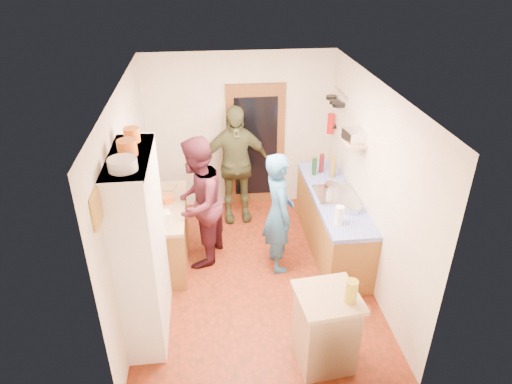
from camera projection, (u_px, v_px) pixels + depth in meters
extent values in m
cube|color=maroon|center=(254.00, 274.00, 6.28)|extent=(3.00, 4.00, 0.02)
cube|color=silver|center=(253.00, 86.00, 5.02)|extent=(3.00, 4.00, 0.02)
cube|color=silver|center=(240.00, 132.00, 7.40)|extent=(3.00, 0.02, 2.60)
cube|color=silver|center=(278.00, 302.00, 3.90)|extent=(3.00, 0.02, 2.60)
cube|color=silver|center=(129.00, 197.00, 5.50)|extent=(0.02, 4.00, 2.60)
cube|color=silver|center=(371.00, 184.00, 5.80)|extent=(0.02, 4.00, 2.60)
cube|color=brown|center=(256.00, 147.00, 7.51)|extent=(0.95, 0.06, 2.10)
cube|color=black|center=(256.00, 148.00, 7.48)|extent=(0.70, 0.02, 1.70)
cube|color=white|center=(142.00, 249.00, 4.92)|extent=(0.40, 1.20, 2.20)
cube|color=white|center=(128.00, 157.00, 4.40)|extent=(0.40, 1.14, 0.04)
cylinder|color=white|center=(122.00, 164.00, 4.09)|extent=(0.26, 0.26, 0.11)
cylinder|color=orange|center=(127.00, 148.00, 4.37)|extent=(0.19, 0.19, 0.15)
cylinder|color=orange|center=(132.00, 135.00, 4.67)|extent=(0.16, 0.16, 0.15)
cube|color=brown|center=(164.00, 235.00, 6.35)|extent=(0.60, 1.40, 0.85)
cube|color=tan|center=(161.00, 207.00, 6.13)|extent=(0.64, 1.44, 0.05)
cube|color=white|center=(162.00, 219.00, 5.67)|extent=(0.26, 0.22, 0.17)
cylinder|color=white|center=(156.00, 205.00, 5.98)|extent=(0.15, 0.15, 0.17)
cylinder|color=orange|center=(167.00, 199.00, 6.20)|extent=(0.22, 0.22, 0.08)
cube|color=tan|center=(165.00, 187.00, 6.56)|extent=(0.34, 0.28, 0.02)
cube|color=brown|center=(332.00, 223.00, 6.63)|extent=(0.60, 2.20, 0.84)
cube|color=#0921C3|center=(334.00, 196.00, 6.41)|extent=(0.62, 2.22, 0.06)
cube|color=silver|center=(335.00, 195.00, 6.35)|extent=(0.55, 0.58, 0.04)
cylinder|color=silver|center=(331.00, 188.00, 6.35)|extent=(0.20, 0.20, 0.13)
cylinder|color=#143F14|center=(314.00, 167.00, 6.88)|extent=(0.08, 0.08, 0.27)
cylinder|color=#591419|center=(322.00, 163.00, 6.96)|extent=(0.09, 0.09, 0.30)
cylinder|color=olive|center=(333.00, 167.00, 6.80)|extent=(0.10, 0.10, 0.34)
cylinder|color=white|center=(339.00, 215.00, 5.67)|extent=(0.14, 0.14, 0.25)
cylinder|color=silver|center=(352.00, 208.00, 5.97)|extent=(0.25, 0.25, 0.10)
cube|color=tan|center=(325.00, 330.00, 4.78)|extent=(0.60, 0.60, 0.86)
cube|color=tan|center=(328.00, 297.00, 4.56)|extent=(0.68, 0.68, 0.05)
cube|color=white|center=(322.00, 294.00, 4.59)|extent=(0.38, 0.31, 0.02)
cylinder|color=#AD9E2D|center=(351.00, 291.00, 4.42)|extent=(0.13, 0.13, 0.25)
cylinder|color=silver|center=(340.00, 93.00, 6.77)|extent=(0.02, 0.65, 0.02)
cylinder|color=black|center=(338.00, 105.00, 6.67)|extent=(0.18, 0.18, 0.05)
cylinder|color=black|center=(335.00, 102.00, 6.85)|extent=(0.16, 0.16, 0.05)
cylinder|color=black|center=(331.00, 97.00, 7.02)|extent=(0.17, 0.17, 0.05)
cube|color=tan|center=(353.00, 142.00, 5.99)|extent=(0.26, 0.42, 0.03)
cube|color=silver|center=(354.00, 136.00, 5.94)|extent=(0.26, 0.33, 0.15)
cube|color=black|center=(334.00, 127.00, 7.21)|extent=(0.06, 0.10, 0.04)
cylinder|color=red|center=(331.00, 124.00, 7.18)|extent=(0.11, 0.11, 0.32)
cube|color=gold|center=(97.00, 209.00, 3.79)|extent=(0.03, 0.25, 0.30)
imported|color=#2D5E8F|center=(281.00, 213.00, 6.03)|extent=(0.47, 0.66, 1.71)
imported|color=#401722|center=(201.00, 202.00, 6.16)|extent=(0.96, 1.09, 1.86)
imported|color=#3F4226|center=(236.00, 165.00, 7.12)|extent=(1.14, 0.53, 1.91)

